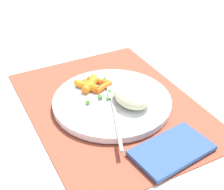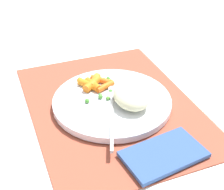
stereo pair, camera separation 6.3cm
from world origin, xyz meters
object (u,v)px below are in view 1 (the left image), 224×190
Objects in this scene: rice_mound at (132,95)px; fork at (114,109)px; napkin at (172,150)px; carrot_portion at (91,85)px; plate at (112,102)px.

rice_mound reaches higher than fork.
carrot_portion is at bearing 11.64° from napkin.
plate is 0.05m from rice_mound.
plate is 0.04m from fork.
plate is at bearing 41.40° from rice_mound.
carrot_portion is 0.10m from fork.
rice_mound is 0.11m from carrot_portion.
carrot_portion is (0.09, 0.05, -0.01)m from rice_mound.
fork is 0.15m from napkin.
fork is at bearing -176.24° from carrot_portion.
rice_mound is at bearing -138.60° from plate.
fork is at bearing 158.62° from plate.
rice_mound reaches higher than carrot_portion.
plate is 2.77× the size of rice_mound.
carrot_portion is (0.06, 0.02, 0.01)m from plate.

